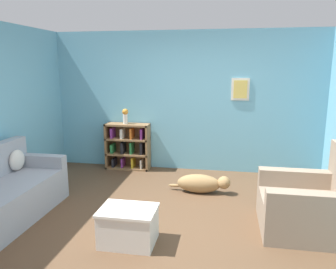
% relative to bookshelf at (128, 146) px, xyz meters
% --- Properties ---
extents(ground_plane, '(14.00, 14.00, 0.00)m').
position_rel_bookshelf_xyz_m(ground_plane, '(1.08, -2.05, -0.44)').
color(ground_plane, brown).
extents(wall_back, '(5.60, 0.13, 2.60)m').
position_rel_bookshelf_xyz_m(wall_back, '(1.08, 0.20, 0.86)').
color(wall_back, '#6BADC6').
rests_on(wall_back, ground_plane).
extents(bookshelf, '(0.84, 0.30, 0.88)m').
position_rel_bookshelf_xyz_m(bookshelf, '(0.00, 0.00, 0.00)').
color(bookshelf, olive).
rests_on(bookshelf, ground_plane).
extents(recliner_chair, '(1.06, 0.98, 1.04)m').
position_rel_bookshelf_xyz_m(recliner_chair, '(2.91, -2.00, -0.10)').
color(recliner_chair, gray).
rests_on(recliner_chair, ground_plane).
extents(coffee_table, '(0.63, 0.47, 0.41)m').
position_rel_bookshelf_xyz_m(coffee_table, '(0.81, -2.67, -0.22)').
color(coffee_table, silver).
rests_on(coffee_table, ground_plane).
extents(dog, '(0.98, 0.27, 0.29)m').
position_rel_bookshelf_xyz_m(dog, '(1.51, -1.02, -0.29)').
color(dog, '#9E7A4C').
rests_on(dog, ground_plane).
extents(vase, '(0.12, 0.12, 0.29)m').
position_rel_bookshelf_xyz_m(vase, '(-0.03, -0.02, 0.61)').
color(vase, silver).
rests_on(vase, bookshelf).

